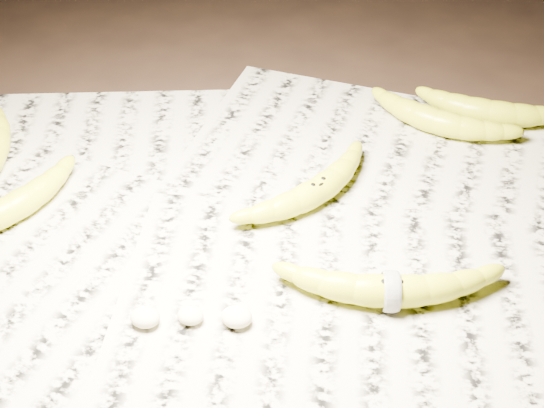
% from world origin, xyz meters
% --- Properties ---
extents(ground, '(3.00, 3.00, 0.00)m').
position_xyz_m(ground, '(0.00, 0.00, 0.00)').
color(ground, black).
rests_on(ground, ground).
extents(newspaper_patch, '(0.90, 0.70, 0.01)m').
position_xyz_m(newspaper_patch, '(-0.02, 0.04, 0.00)').
color(newspaper_patch, '#AAA592').
rests_on(newspaper_patch, ground).
extents(banana_left_b, '(0.15, 0.19, 0.04)m').
position_xyz_m(banana_left_b, '(-0.31, 0.00, 0.03)').
color(banana_left_b, gold).
rests_on(banana_left_b, newspaper_patch).
extents(banana_center, '(0.16, 0.19, 0.04)m').
position_xyz_m(banana_center, '(0.05, 0.10, 0.03)').
color(banana_center, gold).
rests_on(banana_center, newspaper_patch).
extents(banana_taped, '(0.22, 0.09, 0.04)m').
position_xyz_m(banana_taped, '(0.15, -0.05, 0.03)').
color(banana_taped, gold).
rests_on(banana_taped, newspaper_patch).
extents(banana_upper_a, '(0.19, 0.12, 0.04)m').
position_xyz_m(banana_upper_a, '(0.19, 0.28, 0.03)').
color(banana_upper_a, gold).
rests_on(banana_upper_a, newspaper_patch).
extents(banana_upper_b, '(0.19, 0.08, 0.04)m').
position_xyz_m(banana_upper_b, '(0.26, 0.32, 0.03)').
color(banana_upper_b, gold).
rests_on(banana_upper_b, newspaper_patch).
extents(measuring_tape, '(0.01, 0.05, 0.05)m').
position_xyz_m(measuring_tape, '(0.15, -0.05, 0.03)').
color(measuring_tape, white).
rests_on(measuring_tape, newspaper_patch).
extents(flesh_chunk_a, '(0.03, 0.03, 0.02)m').
position_xyz_m(flesh_chunk_a, '(-0.10, -0.12, 0.02)').
color(flesh_chunk_a, beige).
rests_on(flesh_chunk_a, newspaper_patch).
extents(flesh_chunk_b, '(0.03, 0.03, 0.02)m').
position_xyz_m(flesh_chunk_b, '(-0.01, -0.11, 0.02)').
color(flesh_chunk_b, beige).
rests_on(flesh_chunk_b, newspaper_patch).
extents(flesh_chunk_c, '(0.03, 0.02, 0.02)m').
position_xyz_m(flesh_chunk_c, '(-0.06, -0.11, 0.02)').
color(flesh_chunk_c, beige).
rests_on(flesh_chunk_c, newspaper_patch).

